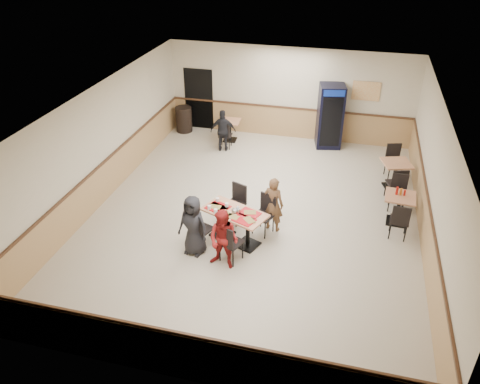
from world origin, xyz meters
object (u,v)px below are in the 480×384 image
(side_table_far, at_px, (395,171))
(diner_woman_left, at_px, (193,225))
(diner_woman_right, at_px, (224,240))
(side_table_near, at_px, (399,205))
(pepsi_cooler, at_px, (330,116))
(back_table, at_px, (230,127))
(lone_diner, at_px, (223,131))
(diner_man_opposite, at_px, (273,204))
(trash_bin, at_px, (184,119))
(main_table, at_px, (235,221))

(side_table_far, bearing_deg, diner_woman_left, -137.08)
(diner_woman_right, bearing_deg, side_table_near, 46.72)
(diner_woman_left, height_order, pepsi_cooler, pepsi_cooler)
(back_table, bearing_deg, lone_diner, -90.00)
(lone_diner, distance_m, back_table, 0.82)
(diner_man_opposite, xyz_separation_m, pepsi_cooler, (0.85, 5.07, 0.32))
(lone_diner, relative_size, back_table, 1.93)
(lone_diner, height_order, back_table, lone_diner)
(side_table_near, bearing_deg, diner_man_opposite, -160.45)
(side_table_far, distance_m, trash_bin, 7.29)
(trash_bin, bearing_deg, lone_diner, -33.23)
(main_table, distance_m, diner_woman_left, 1.02)
(diner_woman_left, xyz_separation_m, side_table_near, (4.41, 2.33, -0.21))
(diner_woman_left, height_order, diner_man_opposite, diner_woman_left)
(side_table_far, bearing_deg, back_table, 159.82)
(diner_man_opposite, relative_size, lone_diner, 1.03)
(lone_diner, height_order, trash_bin, lone_diner)
(diner_woman_left, relative_size, back_table, 2.04)
(pepsi_cooler, relative_size, trash_bin, 2.33)
(main_table, distance_m, back_table, 5.55)
(diner_woman_right, xyz_separation_m, side_table_near, (3.64, 2.63, -0.19))
(diner_woman_right, height_order, side_table_far, diner_woman_right)
(lone_diner, height_order, side_table_far, lone_diner)
(diner_man_opposite, height_order, side_table_far, diner_man_opposite)
(pepsi_cooler, distance_m, trash_bin, 4.96)
(side_table_far, bearing_deg, trash_bin, 161.97)
(lone_diner, xyz_separation_m, side_table_far, (5.19, -1.12, -0.16))
(diner_woman_right, relative_size, lone_diner, 1.03)
(diner_man_opposite, bearing_deg, pepsi_cooler, -87.36)
(main_table, xyz_separation_m, diner_man_opposite, (0.76, 0.65, 0.18))
(trash_bin, bearing_deg, side_table_near, -29.81)
(diner_man_opposite, height_order, side_table_near, diner_man_opposite)
(lone_diner, bearing_deg, back_table, -101.74)
(main_table, bearing_deg, pepsi_cooler, 95.78)
(pepsi_cooler, xyz_separation_m, trash_bin, (-4.93, -0.04, -0.58))
(trash_bin, bearing_deg, pepsi_cooler, 0.50)
(side_table_near, distance_m, side_table_far, 1.74)
(diner_woman_left, relative_size, side_table_far, 1.57)
(diner_woman_right, xyz_separation_m, pepsi_cooler, (1.59, 6.67, 0.32))
(diner_woman_left, bearing_deg, lone_diner, 110.15)
(diner_woman_right, xyz_separation_m, side_table_far, (3.60, 4.37, -0.18))
(diner_woman_left, xyz_separation_m, diner_man_opposite, (1.52, 1.30, -0.02))
(side_table_far, bearing_deg, pepsi_cooler, 131.10)
(main_table, distance_m, side_table_far, 4.97)
(lone_diner, bearing_deg, diner_woman_right, 94.44)
(trash_bin, bearing_deg, side_table_far, -18.03)
(pepsi_cooler, height_order, trash_bin, pepsi_cooler)
(lone_diner, height_order, side_table_near, lone_diner)
(lone_diner, bearing_deg, diner_man_opposite, 109.31)
(main_table, relative_size, diner_woman_left, 1.14)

